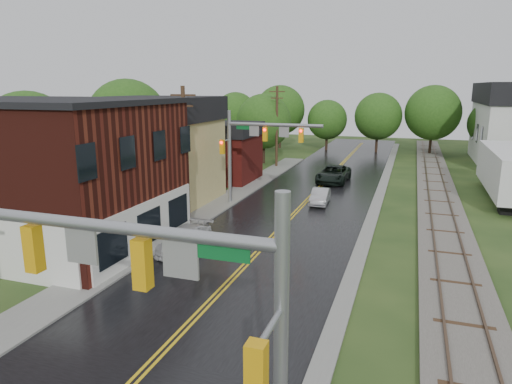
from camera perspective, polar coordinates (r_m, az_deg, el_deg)
The scene contains 19 objects.
main_road at distance 37.22m, azimuth 6.52°, elevation -0.94°, with size 10.00×90.00×0.02m, color black.
curb_right at distance 41.36m, azimuth 15.36°, elevation 0.08°, with size 0.80×70.00×0.12m, color gray.
sidewalk_left at distance 34.50m, azimuth -5.42°, elevation -2.04°, with size 2.40×50.00×0.12m, color gray.
brick_building at distance 28.98m, azimuth -25.44°, elevation 2.25°, with size 14.30×10.30×8.30m.
yellow_house at distance 36.88m, azimuth -11.72°, elevation 3.82°, with size 8.00×7.00×6.40m, color tan.
darkred_building at distance 44.51m, azimuth -4.67°, elevation 4.29°, with size 7.00×6.00×4.40m, color #3F0F0C.
railroad at distance 41.34m, azimuth 21.73°, elevation -0.24°, with size 3.20×80.00×0.30m.
traffic_signal_near at distance 9.30m, azimuth -9.85°, elevation -12.45°, with size 7.34×0.30×7.20m.
traffic_signal_far at distance 34.40m, azimuth -0.04°, elevation 6.42°, with size 7.34×0.43×7.20m.
utility_pole_b at distance 31.18m, azimuth -8.89°, elevation 5.10°, with size 1.80×0.28×9.00m.
utility_pole_c at distance 51.56m, azimuth 2.62°, elevation 8.33°, with size 1.80×0.28×9.00m.
tree_left_a at distance 38.86m, azimuth -26.39°, elevation 6.04°, with size 6.80×6.80×8.67m.
tree_left_b at distance 45.21m, azimuth -15.62°, elevation 8.48°, with size 7.60×7.60×9.69m.
tree_left_c at distance 50.25m, azimuth -6.54°, elevation 7.90°, with size 6.00×6.00×7.65m.
tree_left_e at distance 53.96m, azimuth 1.08°, elevation 8.65°, with size 6.40×6.40×8.16m.
suv_dark at distance 44.09m, azimuth 9.68°, elevation 2.21°, with size 2.63×5.70×1.59m, color black.
sedan_silver at distance 35.83m, azimuth 8.02°, elevation -0.55°, with size 1.27×3.63×1.20m, color #A8A8AD.
pickup_white at distance 25.78m, azimuth -8.88°, elevation -5.91°, with size 1.78×4.38×1.27m, color silver.
semi_trailer at distance 41.85m, azimuth 28.82°, elevation 2.42°, with size 2.94×13.04×4.05m.
Camera 1 is at (7.62, -5.32, 8.94)m, focal length 32.00 mm.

